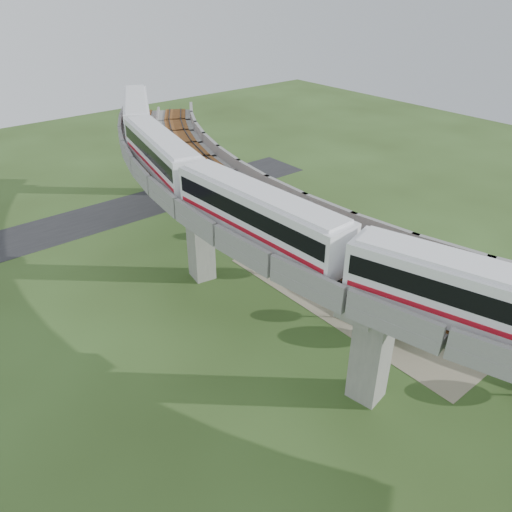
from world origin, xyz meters
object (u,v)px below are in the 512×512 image
object	(u,v)px
car_white	(412,297)
car_dark	(336,243)
car_red	(435,278)
metro_train	(231,176)

from	to	relation	value
car_white	car_dark	world-z (taller)	car_dark
car_red	car_white	bearing A→B (deg)	-115.92
car_white	car_dark	bearing A→B (deg)	78.40
car_red	car_dark	distance (m)	11.10
car_white	car_red	world-z (taller)	car_white
metro_train	car_white	bearing A→B (deg)	-39.37
car_white	car_dark	size ratio (longest dim) A/B	0.84
car_red	car_dark	size ratio (longest dim) A/B	0.85
metro_train	car_dark	xyz separation A→B (m)	(14.85, 1.04, -11.63)
metro_train	car_red	xyz separation A→B (m)	(17.15, -9.82, -11.66)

